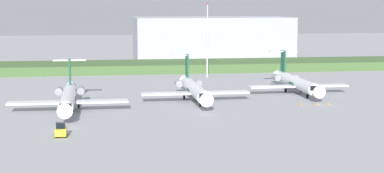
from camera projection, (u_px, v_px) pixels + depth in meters
name	position (u px, v px, depth m)	size (l,w,h in m)	color
ground_plane	(181.00, 89.00, 152.69)	(500.00, 500.00, 0.00)	#939399
grass_berm	(163.00, 66.00, 193.63)	(320.00, 20.00, 2.63)	#426033
regional_jet_nearest	(68.00, 97.00, 123.47)	(22.81, 31.00, 9.00)	silver
regional_jet_second	(194.00, 89.00, 135.60)	(22.81, 31.00, 9.00)	silver
regional_jet_third	(296.00, 82.00, 146.48)	(22.81, 31.00, 9.00)	silver
antenna_mast	(207.00, 46.00, 175.58)	(4.40, 0.50, 20.60)	#B2B2B7
distant_hangar	(212.00, 38.00, 229.72)	(55.29, 26.86, 15.28)	#9EA3AD
baggage_tug	(61.00, 130.00, 99.52)	(1.72, 3.20, 2.30)	yellow
safety_cone_front_marker	(302.00, 104.00, 129.89)	(0.44, 0.44, 0.55)	orange
safety_cone_mid_marker	(318.00, 104.00, 130.04)	(0.44, 0.44, 0.55)	orange
safety_cone_rear_marker	(329.00, 103.00, 130.22)	(0.44, 0.44, 0.55)	orange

